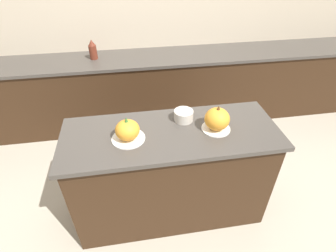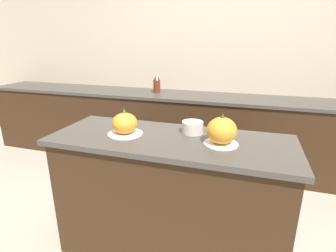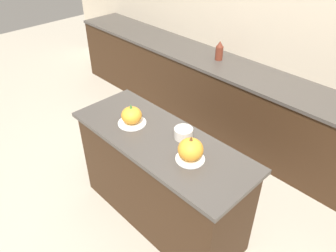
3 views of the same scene
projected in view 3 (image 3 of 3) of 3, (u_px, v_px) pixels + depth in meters
The scene contains 8 objects.
ground_plane at pixel (161, 215), 3.07m from camera, with size 12.00×12.00×0.00m, color #BCB29E.
wall_back at pixel (288, 38), 3.39m from camera, with size 8.00×0.06×2.50m.
kitchen_island at pixel (161, 180), 2.81m from camera, with size 1.60×0.61×0.91m.
back_counter at pixel (258, 114), 3.66m from camera, with size 6.00×0.60×0.89m.
pumpkin_cake_left at pixel (132, 116), 2.68m from camera, with size 0.24×0.24×0.18m.
pumpkin_cake_right at pixel (191, 150), 2.30m from camera, with size 0.21×0.21×0.20m.
bottle_tall at pixel (219, 51), 3.75m from camera, with size 0.09×0.09×0.22m.
mixing_bowl at pixel (183, 133), 2.53m from camera, with size 0.15×0.15×0.08m.
Camera 3 is at (1.50, -1.37, 2.45)m, focal length 35.00 mm.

